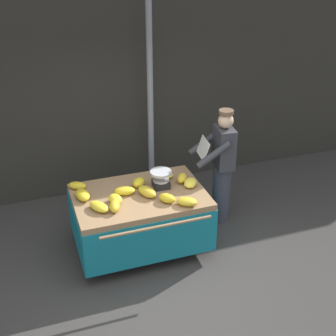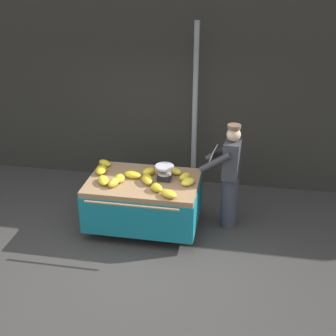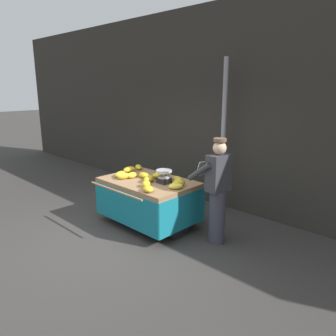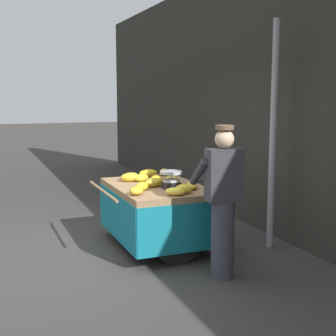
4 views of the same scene
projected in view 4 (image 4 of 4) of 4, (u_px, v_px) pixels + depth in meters
ground_plane at (88, 255)px, 6.10m from camera, size 60.00×60.00×0.00m
back_wall at (277, 95)px, 6.83m from camera, size 16.00×0.24×4.07m
street_pole at (273, 136)px, 6.21m from camera, size 0.09×0.09×3.00m
banana_cart at (157, 201)px, 6.36m from camera, size 1.70×1.33×0.84m
weighing_scale at (171, 180)px, 6.05m from camera, size 0.28×0.28×0.24m
banana_bunch_0 at (191, 186)px, 6.05m from camera, size 0.30×0.26×0.09m
banana_bunch_1 at (136, 191)px, 5.72m from camera, size 0.30×0.27×0.10m
banana_bunch_2 at (164, 172)px, 7.13m from camera, size 0.27×0.23×0.10m
banana_bunch_3 at (171, 181)px, 6.35m from camera, size 0.25×0.25×0.11m
banana_bunch_4 at (142, 186)px, 5.96m from camera, size 0.25×0.25×0.11m
banana_bunch_5 at (141, 178)px, 6.59m from camera, size 0.20×0.24×0.11m
banana_bunch_6 at (130, 176)px, 6.76m from camera, size 0.28×0.33×0.10m
banana_bunch_7 at (154, 182)px, 6.22m from camera, size 0.26×0.33×0.12m
banana_bunch_8 at (175, 191)px, 5.68m from camera, size 0.26×0.29×0.09m
banana_bunch_9 at (184, 189)px, 5.80m from camera, size 0.22×0.25×0.11m
banana_bunch_10 at (129, 178)px, 6.57m from camera, size 0.19×0.27×0.12m
banana_bunch_11 at (148, 173)px, 7.01m from camera, size 0.20×0.30×0.10m
banana_bunch_12 at (156, 179)px, 6.51m from camera, size 0.29×0.21×0.10m
vendor_person at (223, 201)px, 5.25m from camera, size 0.62×0.56×1.71m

